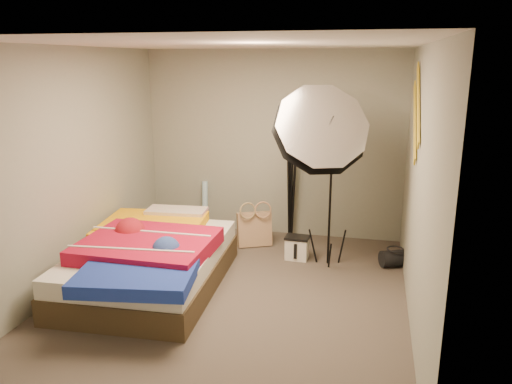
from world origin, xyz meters
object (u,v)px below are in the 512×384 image
(wrapping_roll, at_px, (205,206))
(bed, at_px, (150,260))
(photo_umbrella, at_px, (320,132))
(camera_tripod, at_px, (291,182))
(duffel_bag, at_px, (395,258))
(camera_case, at_px, (297,249))
(tote_bag, at_px, (254,229))

(wrapping_roll, height_order, bed, wrapping_roll)
(photo_umbrella, bearing_deg, wrapping_roll, 148.64)
(camera_tripod, bearing_deg, bed, -122.37)
(duffel_bag, relative_size, camera_tripod, 0.24)
(bed, bearing_deg, wrapping_roll, 91.43)
(camera_case, bearing_deg, wrapping_roll, 153.86)
(camera_case, relative_size, camera_tripod, 0.20)
(duffel_bag, height_order, bed, bed)
(bed, height_order, photo_umbrella, photo_umbrella)
(wrapping_roll, relative_size, photo_umbrella, 0.31)
(tote_bag, bearing_deg, photo_umbrella, -58.00)
(tote_bag, relative_size, photo_umbrella, 0.20)
(tote_bag, xyz_separation_m, photo_umbrella, (0.87, -0.57, 1.38))
(photo_umbrella, relative_size, camera_tripod, 1.65)
(photo_umbrella, bearing_deg, bed, -152.11)
(tote_bag, xyz_separation_m, duffel_bag, (1.77, -0.30, -0.12))
(tote_bag, distance_m, camera_case, 0.70)
(bed, height_order, camera_tripod, camera_tripod)
(camera_case, bearing_deg, photo_umbrella, -39.88)
(photo_umbrella, distance_m, camera_tripod, 1.38)
(photo_umbrella, bearing_deg, camera_tripod, 114.80)
(photo_umbrella, bearing_deg, duffel_bag, 16.61)
(duffel_bag, bearing_deg, bed, -179.22)
(duffel_bag, distance_m, photo_umbrella, 1.77)
(camera_tripod, bearing_deg, tote_bag, -132.47)
(wrapping_roll, height_order, photo_umbrella, photo_umbrella)
(tote_bag, bearing_deg, duffel_bag, -34.44)
(camera_case, xyz_separation_m, photo_umbrella, (0.25, -0.23, 1.47))
(camera_case, bearing_deg, camera_tripod, 108.20)
(tote_bag, height_order, camera_case, tote_bag)
(camera_case, height_order, photo_umbrella, photo_umbrella)
(bed, bearing_deg, tote_bag, 61.28)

